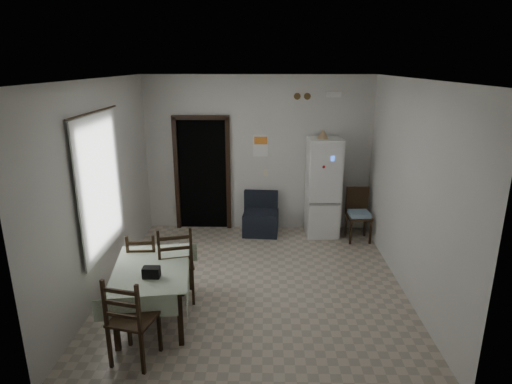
{
  "coord_description": "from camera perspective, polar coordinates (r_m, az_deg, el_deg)",
  "views": [
    {
      "loc": [
        0.13,
        -5.58,
        3.09
      ],
      "look_at": [
        0.0,
        0.5,
        1.25
      ],
      "focal_mm": 30.0,
      "sensor_mm": 36.0,
      "label": 1
    }
  ],
  "objects": [
    {
      "name": "calendar",
      "position": [
        7.96,
        0.64,
        6.19
      ],
      "size": [
        0.28,
        0.02,
        0.4
      ],
      "primitive_type": "cube",
      "color": "white",
      "rests_on": "ground"
    },
    {
      "name": "black_bag",
      "position": [
        5.18,
        -13.78,
        -10.36
      ],
      "size": [
        0.2,
        0.12,
        0.13
      ],
      "primitive_type": "cube",
      "rotation": [
        0.0,
        0.0,
        0.0
      ],
      "color": "black",
      "rests_on": "dining_table"
    },
    {
      "name": "wall_front",
      "position": [
        3.72,
        -0.93,
        -9.38
      ],
      "size": [
        4.2,
        0.02,
        2.9
      ],
      "primitive_type": null,
      "color": "beige",
      "rests_on": "ground"
    },
    {
      "name": "ceiling",
      "position": [
        5.59,
        -0.12,
        14.87
      ],
      "size": [
        4.2,
        4.5,
        0.02
      ],
      "primitive_type": null,
      "color": "white",
      "rests_on": "ground"
    },
    {
      "name": "dining_chair_far_right",
      "position": [
        5.87,
        -10.68,
        -9.2
      ],
      "size": [
        0.57,
        0.57,
        1.09
      ],
      "primitive_type": null,
      "rotation": [
        0.0,
        0.0,
        3.4
      ],
      "color": "black",
      "rests_on": "ground"
    },
    {
      "name": "wall_left",
      "position": [
        6.23,
        -19.79,
        0.55
      ],
      "size": [
        0.02,
        4.5,
        2.9
      ],
      "primitive_type": null,
      "color": "beige",
      "rests_on": "ground"
    },
    {
      "name": "vent_right",
      "position": [
        7.87,
        6.86,
        12.56
      ],
      "size": [
        0.12,
        0.03,
        0.12
      ],
      "primitive_type": "cylinder",
      "rotation": [
        1.57,
        0.0,
        0.0
      ],
      "color": "brown",
      "rests_on": "ground"
    },
    {
      "name": "calendar_image",
      "position": [
        7.94,
        0.64,
        6.89
      ],
      "size": [
        0.24,
        0.01,
        0.14
      ],
      "primitive_type": "cube",
      "color": "orange",
      "rests_on": "ground"
    },
    {
      "name": "wall_right",
      "position": [
        6.14,
        19.87,
        0.31
      ],
      "size": [
        0.02,
        4.5,
        2.9
      ],
      "primitive_type": null,
      "color": "beige",
      "rests_on": "ground"
    },
    {
      "name": "ground",
      "position": [
        6.38,
        -0.1,
        -12.13
      ],
      "size": [
        4.5,
        4.5,
        0.0
      ],
      "primitive_type": "plane",
      "color": "#AA9D8B",
      "rests_on": "ground"
    },
    {
      "name": "dining_chair_far_left",
      "position": [
        6.13,
        -14.58,
        -9.13
      ],
      "size": [
        0.42,
        0.42,
        0.93
      ],
      "primitive_type": null,
      "rotation": [
        0.0,
        0.0,
        3.21
      ],
      "color": "black",
      "rests_on": "ground"
    },
    {
      "name": "doorway",
      "position": [
        8.37,
        -6.92,
        2.68
      ],
      "size": [
        1.06,
        0.52,
        2.22
      ],
      "color": "black",
      "rests_on": "ground"
    },
    {
      "name": "dining_table",
      "position": [
        5.6,
        -13.55,
        -12.98
      ],
      "size": [
        1.09,
        1.48,
        0.7
      ],
      "primitive_type": null,
      "rotation": [
        0.0,
        0.0,
        0.16
      ],
      "color": "#A7B99E",
      "rests_on": "ground"
    },
    {
      "name": "curtain",
      "position": [
        6.01,
        -20.01,
        0.93
      ],
      "size": [
        0.02,
        1.45,
        1.85
      ],
      "primitive_type": "cube",
      "color": "white",
      "rests_on": "ground"
    },
    {
      "name": "emergency_light",
      "position": [
        7.91,
        10.36,
        12.65
      ],
      "size": [
        0.25,
        0.07,
        0.09
      ],
      "primitive_type": "cube",
      "color": "white",
      "rests_on": "ground"
    },
    {
      "name": "wall_back",
      "position": [
        8.0,
        0.27,
        5.01
      ],
      "size": [
        4.2,
        0.02,
        2.9
      ],
      "primitive_type": null,
      "color": "beige",
      "rests_on": "ground"
    },
    {
      "name": "vent_left",
      "position": [
        7.86,
        5.52,
        12.6
      ],
      "size": [
        0.12,
        0.03,
        0.12
      ],
      "primitive_type": "cylinder",
      "rotation": [
        1.57,
        0.0,
        0.0
      ],
      "color": "brown",
      "rests_on": "ground"
    },
    {
      "name": "fridge",
      "position": [
        7.9,
        8.92,
        0.58
      ],
      "size": [
        0.62,
        0.62,
        1.82
      ],
      "primitive_type": null,
      "rotation": [
        0.0,
        0.0,
        0.05
      ],
      "color": "white",
      "rests_on": "ground"
    },
    {
      "name": "tan_cone",
      "position": [
        7.65,
        8.93,
        7.67
      ],
      "size": [
        0.22,
        0.22,
        0.16
      ],
      "primitive_type": "cone",
      "rotation": [
        0.0,
        0.0,
        -0.08
      ],
      "color": "tan",
      "rests_on": "fridge"
    },
    {
      "name": "curtain_rod",
      "position": [
        5.83,
        -20.85,
        9.93
      ],
      "size": [
        0.02,
        1.6,
        0.02
      ],
      "primitive_type": "cylinder",
      "rotation": [
        1.57,
        0.0,
        0.0
      ],
      "color": "black",
      "rests_on": "ground"
    },
    {
      "name": "window_recess",
      "position": [
        6.05,
        -20.98,
        0.93
      ],
      "size": [
        0.1,
        1.2,
        1.6
      ],
      "primitive_type": "cube",
      "color": "silver",
      "rests_on": "ground"
    },
    {
      "name": "light_switch",
      "position": [
        8.07,
        1.33,
        2.55
      ],
      "size": [
        0.08,
        0.02,
        0.12
      ],
      "primitive_type": "cube",
      "color": "beige",
      "rests_on": "ground"
    },
    {
      "name": "corner_chair",
      "position": [
        7.88,
        13.57,
        -3.03
      ],
      "size": [
        0.44,
        0.44,
        0.95
      ],
      "primitive_type": null,
      "rotation": [
        0.0,
        0.0,
        0.06
      ],
      "color": "black",
      "rests_on": "ground"
    },
    {
      "name": "navy_seat",
      "position": [
        7.99,
        0.64,
        -2.95
      ],
      "size": [
        0.68,
        0.66,
        0.77
      ],
      "primitive_type": null,
      "rotation": [
        0.0,
        0.0,
        -0.07
      ],
      "color": "black",
      "rests_on": "ground"
    },
    {
      "name": "dining_chair_near_head",
      "position": [
        4.88,
        -16.05,
        -15.77
      ],
      "size": [
        0.53,
        0.53,
        1.03
      ],
      "primitive_type": null,
      "rotation": [
        0.0,
        0.0,
        2.9
      ],
      "color": "black",
      "rests_on": "ground"
    }
  ]
}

